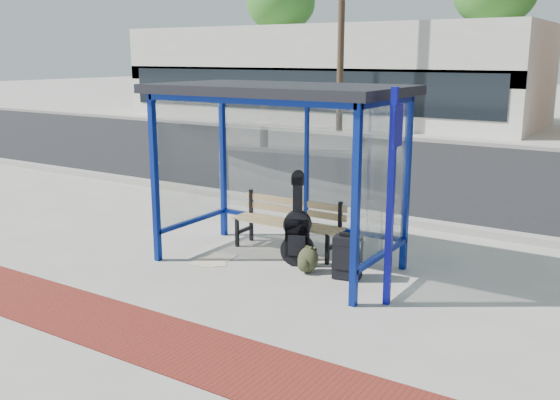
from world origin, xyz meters
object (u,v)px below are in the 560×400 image
Objects in this scene: guitar_bag at (297,233)px; suitcase at (347,258)px; backpack at (307,260)px; bench at (289,220)px.

suitcase is at bearing -31.31° from guitar_bag.
guitar_bag is at bearing 161.38° from suitcase.
backpack is (-0.54, -0.07, -0.11)m from suitcase.
guitar_bag is 0.42m from backpack.
bench is at bearing 107.24° from guitar_bag.
suitcase is at bearing -26.14° from bench.
guitar_bag is at bearing -48.99° from bench.
guitar_bag is at bearing 148.26° from backpack.
guitar_bag is 2.03× the size of suitcase.
bench reaches higher than backpack.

